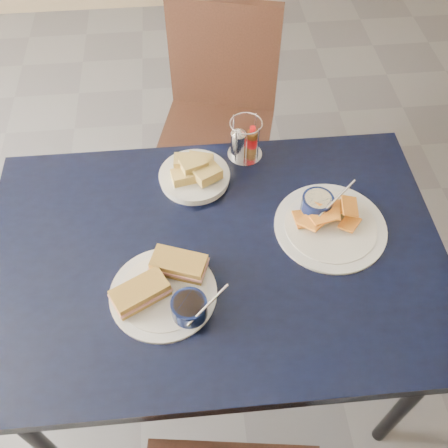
{
  "coord_description": "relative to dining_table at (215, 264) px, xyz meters",
  "views": [
    {
      "loc": [
        -0.13,
        -0.92,
        1.88
      ],
      "look_at": [
        -0.05,
        -0.12,
        0.82
      ],
      "focal_mm": 40.0,
      "sensor_mm": 36.0,
      "label": 1
    }
  ],
  "objects": [
    {
      "name": "ground",
      "position": [
        0.08,
        0.16,
        -0.69
      ],
      "size": [
        6.0,
        6.0,
        0.0
      ],
      "primitive_type": "plane",
      "color": "#545459",
      "rests_on": "ground"
    },
    {
      "name": "dining_table",
      "position": [
        0.0,
        0.0,
        0.0
      ],
      "size": [
        1.27,
        0.85,
        0.75
      ],
      "color": "black",
      "rests_on": "ground"
    },
    {
      "name": "chair_far",
      "position": [
        0.07,
        0.87,
        -0.15
      ],
      "size": [
        0.54,
        0.53,
        0.94
      ],
      "color": "black",
      "rests_on": "ground"
    },
    {
      "name": "sandwich_plate",
      "position": [
        -0.13,
        -0.12,
        0.09
      ],
      "size": [
        0.3,
        0.28,
        0.12
      ],
      "color": "white",
      "rests_on": "dining_table"
    },
    {
      "name": "plantain_plate",
      "position": [
        0.33,
        0.07,
        0.08
      ],
      "size": [
        0.32,
        0.32,
        0.12
      ],
      "color": "white",
      "rests_on": "dining_table"
    },
    {
      "name": "bread_basket",
      "position": [
        -0.04,
        0.27,
        0.09
      ],
      "size": [
        0.21,
        0.21,
        0.08
      ],
      "color": "white",
      "rests_on": "dining_table"
    },
    {
      "name": "condiment_caddy",
      "position": [
        0.12,
        0.37,
        0.12
      ],
      "size": [
        0.11,
        0.11,
        0.14
      ],
      "color": "silver",
      "rests_on": "dining_table"
    }
  ]
}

